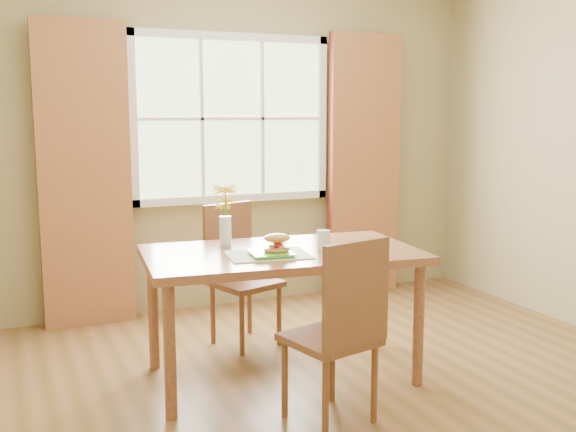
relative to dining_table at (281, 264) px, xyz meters
The scene contains 12 objects.
room 0.77m from the dining_table, 50.09° to the right, with size 4.24×3.84×2.74m.
window 1.79m from the dining_table, 81.22° to the left, with size 1.62×0.06×1.32m.
curtain_left 1.79m from the dining_table, 121.33° to the left, with size 0.65×0.08×2.20m, color maroon.
curtain_right 2.08m from the dining_table, 46.88° to the left, with size 0.65×0.08×2.20m, color maroon.
dining_table is the anchor object (origin of this frame).
chair_near 0.72m from the dining_table, 88.37° to the right, with size 0.48×0.48×0.96m.
chair_far 0.72m from the dining_table, 92.14° to the left, with size 0.50×0.50×0.94m.
placemat 0.17m from the dining_table, 142.12° to the right, with size 0.45×0.33×0.01m, color beige.
plate 0.19m from the dining_table, 132.78° to the right, with size 0.23×0.23×0.01m, color green.
croissant_sandwich 0.22m from the dining_table, 121.58° to the right, with size 0.17×0.14×0.11m.
water_glass 0.28m from the dining_table, 22.42° to the right, with size 0.08×0.08×0.12m.
flower_vase 0.47m from the dining_table, 134.12° to the left, with size 0.15×0.15×0.37m.
Camera 1 is at (-1.72, -3.22, 1.56)m, focal length 42.00 mm.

